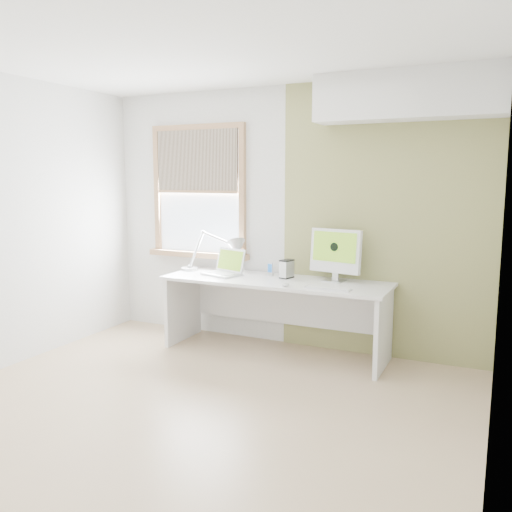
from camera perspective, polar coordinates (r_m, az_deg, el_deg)
The scene contains 12 objects.
room at distance 3.84m, azimuth -6.68°, elevation 2.36°, with size 4.04×3.54×2.64m.
accent_wall at distance 5.10m, azimuth 13.62°, elevation 3.67°, with size 2.00×0.02×2.60m, color #868D52.
soffit at distance 4.93m, azimuth 16.03°, elevation 16.25°, with size 1.60×0.40×0.42m, color white.
window at distance 5.80m, azimuth -6.22°, elevation 6.82°, with size 1.20×0.14×1.42m.
desk at distance 5.21m, azimuth 2.32°, elevation -4.53°, with size 2.20×0.70×0.73m.
desk_lamp at distance 5.52m, azimuth -3.02°, elevation 0.60°, with size 0.77×0.37×0.43m.
laptop at distance 5.38m, azimuth -3.28°, elevation -1.31°, with size 0.43×0.38×0.26m.
phone_dock at distance 5.30m, azimuth 1.52°, elevation -1.72°, with size 0.08×0.08×0.14m.
external_drive at distance 5.18m, azimuth 3.31°, elevation -1.39°, with size 0.12×0.16×0.18m.
imac at distance 5.05m, azimuth 8.51°, elevation 0.42°, with size 0.51×0.21×0.49m.
keyboard at distance 4.71m, azimuth 7.71°, elevation -3.45°, with size 0.41×0.13×0.02m.
mouse at distance 4.80m, azimuth 3.20°, elevation -3.11°, with size 0.05×0.09×0.03m, color white.
Camera 1 is at (2.01, -3.24, 1.70)m, focal length 37.35 mm.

